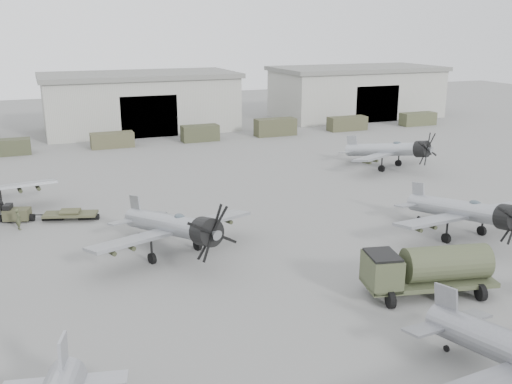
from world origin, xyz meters
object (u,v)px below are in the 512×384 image
aircraft_far_1 (392,150)px  fuel_tanker (428,268)px  aircraft_mid_2 (468,212)px  ground_crew (18,219)px  aircraft_mid_1 (175,226)px  tug_trailer (37,214)px

aircraft_far_1 → fuel_tanker: size_ratio=1.43×
aircraft_mid_2 → ground_crew: (-31.22, 14.55, -1.31)m
aircraft_mid_1 → ground_crew: 14.33m
aircraft_far_1 → tug_trailer: size_ratio=1.55×
aircraft_mid_1 → tug_trailer: bearing=107.9°
aircraft_mid_1 → fuel_tanker: bearing=-60.6°
aircraft_mid_2 → aircraft_far_1: aircraft_mid_2 is taller
aircraft_mid_1 → ground_crew: (-10.20, 9.97, -1.37)m
ground_crew → tug_trailer: bearing=-60.6°
aircraft_mid_1 → aircraft_far_1: bearing=10.5°
aircraft_mid_1 → aircraft_mid_2: bearing=-31.3°
aircraft_mid_2 → tug_trailer: 34.00m
tug_trailer → aircraft_far_1: bearing=23.9°
aircraft_mid_1 → aircraft_mid_2: 21.52m
tug_trailer → ground_crew: (-1.41, -1.73, 0.31)m
aircraft_mid_2 → fuel_tanker: 10.76m
aircraft_far_1 → fuel_tanker: 31.65m
aircraft_mid_2 → fuel_tanker: size_ratio=1.48×
aircraft_mid_1 → ground_crew: bearing=116.6°
aircraft_mid_1 → tug_trailer: size_ratio=1.63×
tug_trailer → ground_crew: bearing=-112.1°
aircraft_mid_2 → tug_trailer: (-29.81, 16.28, -1.62)m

